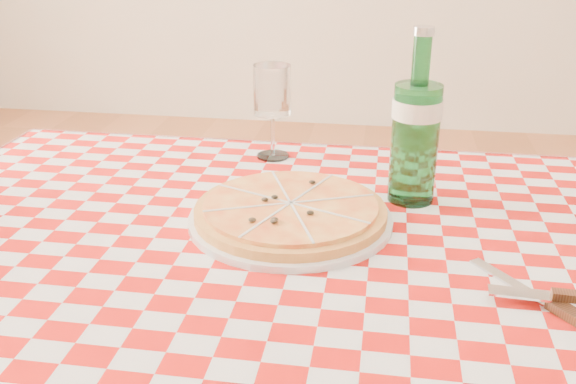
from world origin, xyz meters
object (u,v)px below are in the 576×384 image
pizza_plate (290,210)px  wine_glass (272,112)px  dining_table (295,308)px  water_bottle (417,118)px

pizza_plate → wine_glass: (-0.08, 0.28, 0.07)m
dining_table → wine_glass: bearing=105.1°
wine_glass → dining_table: bearing=-74.9°
dining_table → water_bottle: water_bottle is taller
dining_table → wine_glass: (-0.10, 0.36, 0.19)m
pizza_plate → water_bottle: size_ratio=1.11×
water_bottle → wine_glass: size_ratio=1.57×
pizza_plate → water_bottle: 0.25m
pizza_plate → water_bottle: water_bottle is taller
water_bottle → dining_table: bearing=-129.4°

